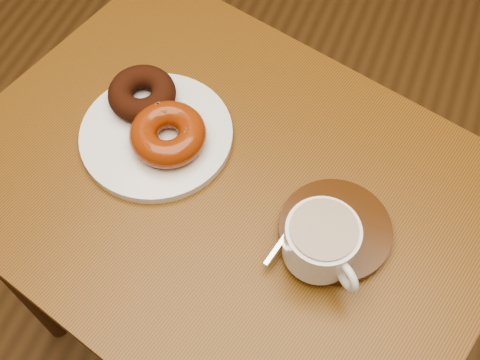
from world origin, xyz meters
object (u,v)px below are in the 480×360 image
at_px(coffee_cup, 322,241).
at_px(cafe_table, 228,219).
at_px(donut_plate, 156,135).
at_px(saucer, 335,230).

bearing_deg(coffee_cup, cafe_table, -162.56).
distance_m(cafe_table, coffee_cup, 0.23).
height_order(cafe_table, donut_plate, donut_plate).
relative_size(saucer, coffee_cup, 1.37).
bearing_deg(cafe_table, saucer, 8.04).
relative_size(cafe_table, donut_plate, 3.93).
relative_size(cafe_table, coffee_cup, 7.99).
xyz_separation_m(donut_plate, saucer, (0.29, -0.05, 0.00)).
distance_m(saucer, coffee_cup, 0.06).
bearing_deg(cafe_table, coffee_cup, -6.79).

